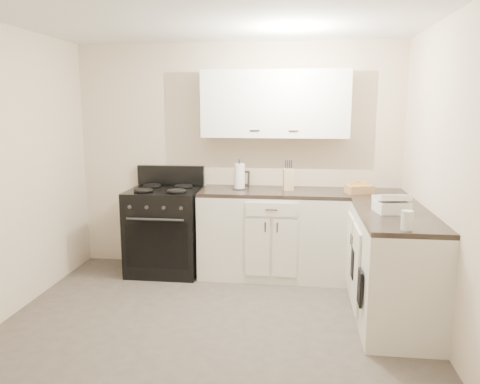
# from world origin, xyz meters

# --- Properties ---
(floor) EXTENTS (3.60, 3.60, 0.00)m
(floor) POSITION_xyz_m (0.00, 0.00, 0.00)
(floor) COLOR #473F38
(floor) RESTS_ON ground
(ceiling) EXTENTS (3.60, 3.60, 0.00)m
(ceiling) POSITION_xyz_m (0.00, 0.00, 2.50)
(ceiling) COLOR white
(ceiling) RESTS_ON wall_back
(wall_back) EXTENTS (3.60, 0.00, 3.60)m
(wall_back) POSITION_xyz_m (0.00, 1.80, 1.25)
(wall_back) COLOR beige
(wall_back) RESTS_ON ground
(wall_right) EXTENTS (0.00, 3.60, 3.60)m
(wall_right) POSITION_xyz_m (1.80, 0.00, 1.25)
(wall_right) COLOR beige
(wall_right) RESTS_ON ground
(wall_front) EXTENTS (3.60, 0.00, 3.60)m
(wall_front) POSITION_xyz_m (0.00, -1.80, 1.25)
(wall_front) COLOR beige
(wall_front) RESTS_ON ground
(base_cabinets_back) EXTENTS (1.55, 0.60, 0.90)m
(base_cabinets_back) POSITION_xyz_m (0.43, 1.50, 0.45)
(base_cabinets_back) COLOR silver
(base_cabinets_back) RESTS_ON floor
(base_cabinets_right) EXTENTS (0.60, 1.90, 0.90)m
(base_cabinets_right) POSITION_xyz_m (1.50, 0.85, 0.45)
(base_cabinets_right) COLOR silver
(base_cabinets_right) RESTS_ON floor
(countertop_back) EXTENTS (1.55, 0.60, 0.04)m
(countertop_back) POSITION_xyz_m (0.43, 1.50, 0.92)
(countertop_back) COLOR black
(countertop_back) RESTS_ON base_cabinets_back
(countertop_right) EXTENTS (0.60, 1.90, 0.04)m
(countertop_right) POSITION_xyz_m (1.50, 0.85, 0.92)
(countertop_right) COLOR black
(countertop_right) RESTS_ON base_cabinets_right
(upper_cabinets) EXTENTS (1.55, 0.30, 0.70)m
(upper_cabinets) POSITION_xyz_m (0.43, 1.65, 1.84)
(upper_cabinets) COLOR white
(upper_cabinets) RESTS_ON wall_back
(stove) EXTENTS (0.77, 0.66, 0.93)m
(stove) POSITION_xyz_m (-0.76, 1.48, 0.46)
(stove) COLOR black
(stove) RESTS_ON floor
(knife_block) EXTENTS (0.12, 0.11, 0.23)m
(knife_block) POSITION_xyz_m (0.58, 1.54, 1.05)
(knife_block) COLOR #D9B885
(knife_block) RESTS_ON countertop_back
(paper_towel) EXTENTS (0.12, 0.12, 0.27)m
(paper_towel) POSITION_xyz_m (0.06, 1.55, 1.08)
(paper_towel) COLOR white
(paper_towel) RESTS_ON countertop_back
(picture_frame) EXTENTS (0.14, 0.05, 0.17)m
(picture_frame) POSITION_xyz_m (0.08, 1.76, 1.02)
(picture_frame) COLOR black
(picture_frame) RESTS_ON countertop_back
(wicker_basket) EXTENTS (0.30, 0.25, 0.09)m
(wicker_basket) POSITION_xyz_m (1.31, 1.44, 0.98)
(wicker_basket) COLOR tan
(wicker_basket) RESTS_ON countertop_right
(countertop_grill) EXTENTS (0.30, 0.28, 0.09)m
(countertop_grill) POSITION_xyz_m (1.46, 0.58, 0.99)
(countertop_grill) COLOR white
(countertop_grill) RESTS_ON countertop_right
(glass_jar) EXTENTS (0.10, 0.10, 0.14)m
(glass_jar) POSITION_xyz_m (1.46, 0.00, 1.01)
(glass_jar) COLOR silver
(glass_jar) RESTS_ON countertop_right
(oven_mitt_near) EXTENTS (0.02, 0.16, 0.28)m
(oven_mitt_near) POSITION_xyz_m (1.18, 0.16, 0.42)
(oven_mitt_near) COLOR black
(oven_mitt_near) RESTS_ON base_cabinets_right
(oven_mitt_far) EXTENTS (0.02, 0.15, 0.26)m
(oven_mitt_far) POSITION_xyz_m (1.18, 0.65, 0.45)
(oven_mitt_far) COLOR black
(oven_mitt_far) RESTS_ON base_cabinets_right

